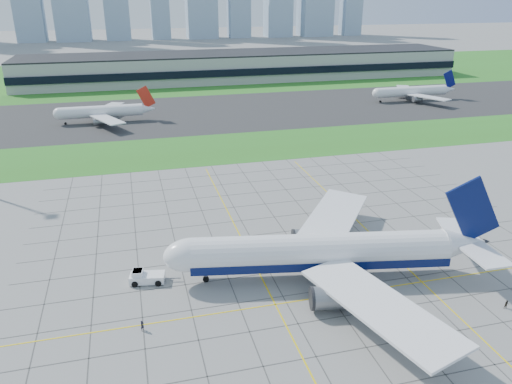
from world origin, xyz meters
TOP-DOWN VIEW (x-y plane):
  - ground at (0.00, 0.00)m, footprint 1400.00×1400.00m
  - grass_median at (0.00, 90.00)m, footprint 700.00×35.00m
  - asphalt_taxiway at (0.00, 145.00)m, footprint 700.00×75.00m
  - grass_far at (0.00, 255.00)m, footprint 700.00×145.00m
  - apron_markings at (0.43, 11.09)m, footprint 120.00×130.00m
  - terminal at (40.00, 229.87)m, footprint 260.00×43.00m
  - airliner at (0.73, 4.22)m, footprint 60.87×61.13m
  - pushback_tug at (-30.84, 10.67)m, footprint 9.28×4.14m
  - crew_near at (-32.10, -3.41)m, footprint 0.75×0.77m
  - crew_far at (27.08, -12.91)m, footprint 0.85×0.71m
  - distant_jet_1 at (-40.59, 137.54)m, footprint 37.80×42.66m
  - distant_jet_2 at (103.57, 144.88)m, footprint 42.20×42.66m

SIDE VIEW (x-z plane):
  - ground at x=0.00m, z-range 0.00..0.00m
  - apron_markings at x=0.43m, z-range 0.00..0.03m
  - grass_median at x=0.00m, z-range 0.00..0.04m
  - grass_far at x=0.00m, z-range 0.00..0.04m
  - asphalt_taxiway at x=0.00m, z-range 0.01..0.05m
  - crew_far at x=27.08m, z-range 0.00..1.58m
  - crew_near at x=-32.10m, z-range 0.00..1.79m
  - pushback_tug at x=-30.84m, z-range -0.14..2.41m
  - distant_jet_1 at x=-40.59m, z-range -2.55..11.52m
  - distant_jet_2 at x=103.57m, z-range -2.55..11.52m
  - airliner at x=0.73m, z-range -4.37..14.94m
  - terminal at x=40.00m, z-range -0.01..15.79m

